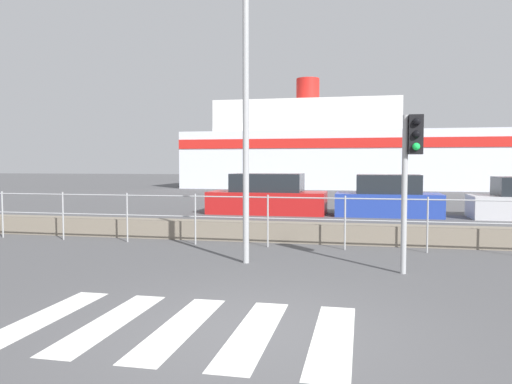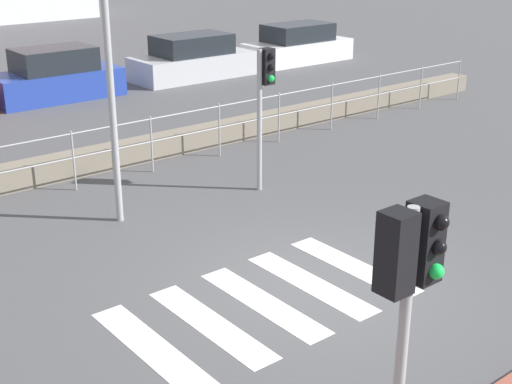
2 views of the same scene
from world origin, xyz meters
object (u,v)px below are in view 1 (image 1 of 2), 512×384
traffic_light_far (411,158)px  ferry_boat (338,151)px  streetlamp (243,44)px  parked_car_blue (388,198)px  parked_car_red (267,196)px

traffic_light_far → ferry_boat: (-2.69, 30.40, 0.85)m
traffic_light_far → streetlamp: 3.71m
ferry_boat → parked_car_blue: bearing=-82.2°
traffic_light_far → parked_car_blue: bearing=89.4°
traffic_light_far → streetlamp: (-3.03, 0.14, 2.13)m
streetlamp → parked_car_red: size_ratio=1.51×
ferry_boat → parked_car_blue: (2.80, -20.47, -2.24)m
ferry_boat → parked_car_red: 20.67m
traffic_light_far → parked_car_blue: 10.02m
streetlamp → parked_car_red: (-1.39, 9.79, -3.51)m
ferry_boat → streetlamp: bearing=-90.6°
traffic_light_far → parked_car_red: traffic_light_far is taller
ferry_boat → parked_car_blue: ferry_boat is taller
ferry_boat → parked_car_red: (-1.73, -20.47, -2.23)m
parked_car_blue → parked_car_red: bearing=180.0°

